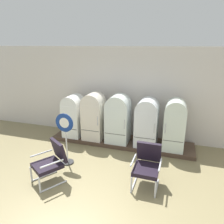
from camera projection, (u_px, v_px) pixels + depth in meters
name	position (u px, v px, depth m)	size (l,w,h in m)	color
ground	(80.00, 211.00, 4.05)	(12.00, 10.00, 0.05)	#837752
back_wall	(127.00, 93.00, 6.91)	(11.76, 0.12, 2.98)	silver
display_plinth	(121.00, 141.00, 6.77)	(4.47, 0.95, 0.12)	#49372A
refrigerator_0	(74.00, 114.00, 6.90)	(0.58, 0.70, 1.37)	white
refrigerator_1	(94.00, 115.00, 6.66)	(0.63, 0.66, 1.49)	silver
refrigerator_2	(118.00, 117.00, 6.43)	(0.69, 0.67, 1.49)	silver
refrigerator_3	(147.00, 121.00, 6.20)	(0.64, 0.69, 1.43)	silver
refrigerator_4	(175.00, 123.00, 5.97)	(0.59, 0.70, 1.47)	silver
armchair_left	(51.00, 161.00, 4.78)	(0.84, 0.89, 0.96)	silver
armchair_right	(147.00, 164.00, 4.65)	(0.62, 0.71, 0.96)	silver
sign_stand	(66.00, 139.00, 5.44)	(0.49, 0.32, 1.40)	#2D2D30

